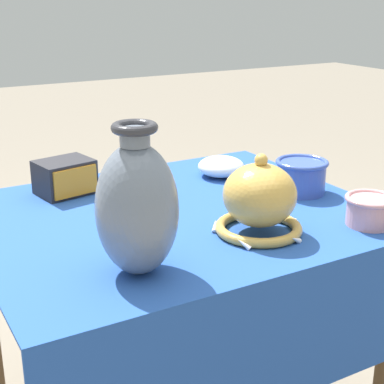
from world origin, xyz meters
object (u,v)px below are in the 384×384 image
Objects in this scene: vase_tall_bulbous at (137,207)px; bowl_shallow_porcelain at (221,166)px; cup_wide_cobalt at (301,175)px; vase_dome_bell at (259,201)px; mosaic_tile_box at (65,177)px; cup_wide_rose at (370,209)px.

vase_tall_bulbous reaches higher than bowl_shallow_porcelain.
vase_tall_bulbous is 2.09× the size of cup_wide_cobalt.
vase_dome_bell is at bearing -146.87° from cup_wide_cobalt.
vase_dome_bell is at bearing -69.25° from mosaic_tile_box.
mosaic_tile_box and cup_wide_cobalt have the same top height.
bowl_shallow_porcelain is at bearing 43.69° from vase_tall_bulbous.
vase_dome_bell reaches higher than cup_wide_cobalt.
mosaic_tile_box is (0.02, 0.50, -0.09)m from vase_tall_bulbous.
mosaic_tile_box is at bearing 87.30° from vase_tall_bulbous.
vase_dome_bell is at bearing 160.45° from cup_wide_rose.
cup_wide_rose is at bearing -56.90° from mosaic_tile_box.
vase_dome_bell is 1.54× the size of bowl_shallow_porcelain.
mosaic_tile_box is at bearing 133.87° from cup_wide_rose.
vase_tall_bulbous is 0.51m from mosaic_tile_box.
vase_dome_bell is (0.30, 0.05, -0.06)m from vase_tall_bulbous.
cup_wide_cobalt is at bearing 20.61° from vase_tall_bulbous.
vase_tall_bulbous is 1.85× the size of mosaic_tile_box.
vase_dome_bell is 0.26m from cup_wide_rose.
cup_wide_cobalt is (0.25, 0.16, -0.03)m from vase_dome_bell.
vase_tall_bulbous is 2.17× the size of bowl_shallow_porcelain.
cup_wide_cobalt is at bearing -65.42° from bowl_shallow_porcelain.
cup_wide_cobalt is 1.04× the size of bowl_shallow_porcelain.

